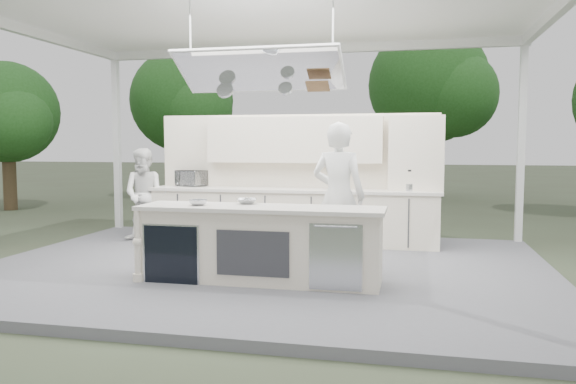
% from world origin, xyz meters
% --- Properties ---
extents(ground, '(90.00, 90.00, 0.00)m').
position_xyz_m(ground, '(0.00, 0.00, 0.00)').
color(ground, '#3C4731').
rests_on(ground, ground).
extents(stage_deck, '(8.00, 6.00, 0.12)m').
position_xyz_m(stage_deck, '(0.00, 0.00, 0.06)').
color(stage_deck, '#57585C').
rests_on(stage_deck, ground).
extents(tent, '(8.20, 6.20, 3.86)m').
position_xyz_m(tent, '(0.00, -0.01, 3.71)').
color(tent, white).
rests_on(tent, ground).
extents(demo_island, '(3.10, 0.79, 0.95)m').
position_xyz_m(demo_island, '(0.18, -0.91, 0.60)').
color(demo_island, beige).
rests_on(demo_island, stage_deck).
extents(back_counter, '(5.08, 0.72, 0.95)m').
position_xyz_m(back_counter, '(0.00, 1.90, 0.60)').
color(back_counter, beige).
rests_on(back_counter, stage_deck).
extents(back_wall_unit, '(5.05, 0.48, 2.25)m').
position_xyz_m(back_wall_unit, '(0.44, 2.11, 1.57)').
color(back_wall_unit, beige).
rests_on(back_wall_unit, stage_deck).
extents(tree_cluster, '(19.55, 9.40, 5.85)m').
position_xyz_m(tree_cluster, '(-0.16, 9.77, 3.29)').
color(tree_cluster, brown).
rests_on(tree_cluster, ground).
extents(head_chef, '(0.82, 0.61, 2.03)m').
position_xyz_m(head_chef, '(1.07, -0.01, 1.13)').
color(head_chef, white).
rests_on(head_chef, stage_deck).
extents(sous_chef, '(0.90, 0.76, 1.65)m').
position_xyz_m(sous_chef, '(-2.60, 1.55, 0.95)').
color(sous_chef, silver).
rests_on(sous_chef, stage_deck).
extents(toaster_oven, '(0.62, 0.53, 0.29)m').
position_xyz_m(toaster_oven, '(-1.95, 2.08, 1.22)').
color(toaster_oven, silver).
rests_on(toaster_oven, back_counter).
extents(bowl_large, '(0.34, 0.34, 0.07)m').
position_xyz_m(bowl_large, '(-0.05, -0.65, 1.10)').
color(bowl_large, silver).
rests_on(bowl_large, demo_island).
extents(bowl_small, '(0.30, 0.30, 0.07)m').
position_xyz_m(bowl_small, '(-0.60, -0.96, 1.11)').
color(bowl_small, '#AFB1B6').
rests_on(bowl_small, demo_island).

